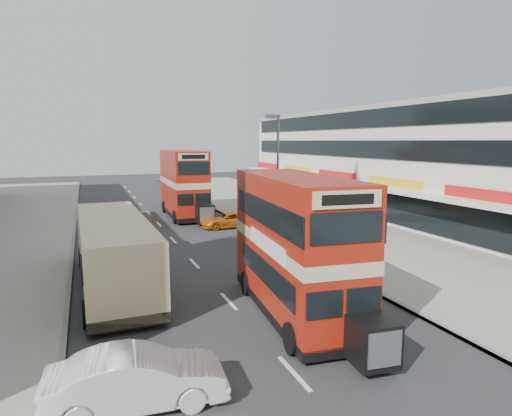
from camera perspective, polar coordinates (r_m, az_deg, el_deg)
name	(u,v)px	position (r m, az deg, el deg)	size (l,w,h in m)	color
ground	(331,414)	(11.76, 9.66, -24.79)	(160.00, 160.00, 0.00)	#28282B
road_surface	(173,240)	(29.54, -10.66, -4.10)	(12.00, 90.00, 0.01)	#28282B
pavement_right	(332,226)	(33.76, 9.79, -2.35)	(12.00, 90.00, 0.15)	gray
kerb_left	(73,247)	(29.08, -22.60, -4.68)	(0.20, 90.00, 0.16)	gray
kerb_right	(259,232)	(31.17, 0.43, -3.14)	(0.20, 90.00, 0.16)	gray
commercial_row	(403,162)	(39.43, 18.45, 5.68)	(9.90, 46.20, 9.30)	beige
street_lamp	(277,167)	(28.88, 2.70, 5.35)	(1.00, 0.20, 8.12)	slate
bus_main	(296,245)	(16.32, 5.18, -4.84)	(3.26, 9.35, 5.04)	black
bus_second	(184,183)	(38.09, -9.32, 3.17)	(2.92, 9.97, 5.46)	black
coach	(114,250)	(20.52, -17.88, -5.16)	(3.04, 10.95, 2.89)	black
car_left_front	(137,379)	(11.88, -15.13, -20.57)	(1.52, 4.35, 1.43)	white
car_right_a	(283,241)	(26.04, 3.55, -4.24)	(1.81, 4.45, 1.29)	#9A250F
car_right_b	(227,220)	(33.12, -3.76, -1.59)	(1.87, 4.06, 1.13)	orange
pedestrian_near	(336,236)	(25.41, 10.25, -3.56)	(0.72, 0.49, 1.97)	gray
pedestrian_far	(254,200)	(40.15, -0.26, 1.04)	(1.14, 0.47, 1.94)	gray
cyclist	(244,233)	(28.09, -1.55, -3.28)	(0.74, 1.75, 1.94)	gray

